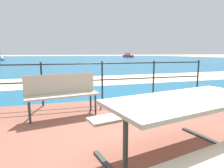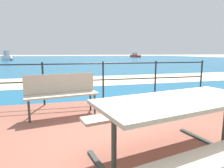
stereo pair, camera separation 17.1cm
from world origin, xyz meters
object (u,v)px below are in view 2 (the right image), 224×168
picnic_table (180,114)px  boat_near (8,57)px  boat_mid (135,56)px  park_bench (62,90)px

picnic_table → boat_near: (-11.29, 35.11, -0.10)m
boat_near → boat_mid: size_ratio=0.69×
picnic_table → boat_mid: 55.27m
picnic_table → park_bench: size_ratio=1.42×
picnic_table → boat_near: boat_near is taller
park_bench → boat_near: boat_near is taller
picnic_table → park_bench: (-1.30, 2.19, -0.11)m
boat_mid → boat_near: bearing=-67.8°
boat_near → boat_mid: bearing=83.5°
boat_mid → picnic_table: bearing=-27.0°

